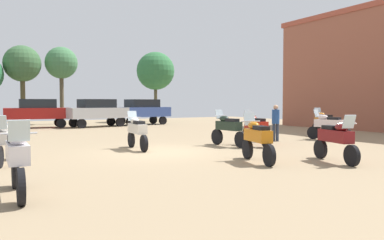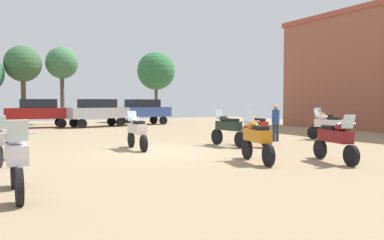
% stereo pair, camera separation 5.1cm
% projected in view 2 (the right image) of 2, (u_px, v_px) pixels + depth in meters
% --- Properties ---
extents(ground_plane, '(44.00, 52.00, 0.02)m').
position_uv_depth(ground_plane, '(159.00, 152.00, 13.88)').
color(ground_plane, '#9A8261').
extents(motorcycle_1, '(0.76, 2.20, 1.45)m').
position_uv_depth(motorcycle_1, '(329.00, 125.00, 18.08)').
color(motorcycle_1, black).
rests_on(motorcycle_1, ground).
extents(motorcycle_2, '(0.62, 2.21, 1.50)m').
position_uv_depth(motorcycle_2, '(16.00, 158.00, 7.35)').
color(motorcycle_2, black).
rests_on(motorcycle_2, ground).
extents(motorcycle_3, '(0.70, 2.27, 1.49)m').
position_uv_depth(motorcycle_3, '(256.00, 128.00, 15.95)').
color(motorcycle_3, black).
rests_on(motorcycle_3, ground).
extents(motorcycle_7, '(0.79, 2.13, 1.51)m').
position_uv_depth(motorcycle_7, '(324.00, 123.00, 19.94)').
color(motorcycle_7, black).
rests_on(motorcycle_7, ground).
extents(motorcycle_8, '(0.77, 2.11, 1.46)m').
position_uv_depth(motorcycle_8, '(257.00, 138.00, 11.50)').
color(motorcycle_8, black).
rests_on(motorcycle_8, ground).
extents(motorcycle_9, '(0.81, 2.13, 1.45)m').
position_uv_depth(motorcycle_9, '(335.00, 139.00, 11.48)').
color(motorcycle_9, black).
rests_on(motorcycle_9, ground).
extents(motorcycle_10, '(0.62, 2.19, 1.45)m').
position_uv_depth(motorcycle_10, '(137.00, 131.00, 14.65)').
color(motorcycle_10, black).
rests_on(motorcycle_10, ground).
extents(motorcycle_11, '(0.62, 2.17, 1.49)m').
position_uv_depth(motorcycle_11, '(228.00, 128.00, 15.73)').
color(motorcycle_11, black).
rests_on(motorcycle_11, ground).
extents(motorcycle_13, '(0.82, 2.12, 1.44)m').
position_uv_depth(motorcycle_13, '(5.00, 140.00, 11.25)').
color(motorcycle_13, black).
rests_on(motorcycle_13, ground).
extents(car_2, '(4.51, 2.38, 2.00)m').
position_uv_depth(car_2, '(143.00, 110.00, 30.35)').
color(car_2, black).
rests_on(car_2, ground).
extents(car_3, '(4.42, 2.11, 2.00)m').
position_uv_depth(car_3, '(38.00, 111.00, 26.71)').
color(car_3, black).
rests_on(car_3, ground).
extents(car_4, '(4.53, 2.44, 2.00)m').
position_uv_depth(car_4, '(97.00, 111.00, 27.73)').
color(car_4, black).
rests_on(car_4, ground).
extents(person_3, '(0.44, 0.44, 1.67)m').
position_uv_depth(person_3, '(276.00, 120.00, 17.59)').
color(person_3, '#283245').
rests_on(person_3, ground).
extents(tree_1, '(2.81, 2.81, 6.17)m').
position_uv_depth(tree_1, '(23.00, 64.00, 29.81)').
color(tree_1, brown).
rests_on(tree_1, ground).
extents(tree_5, '(2.57, 2.57, 6.26)m').
position_uv_depth(tree_5, '(62.00, 64.00, 31.23)').
color(tree_5, brown).
rests_on(tree_5, ground).
extents(tree_6, '(3.47, 3.47, 6.38)m').
position_uv_depth(tree_6, '(156.00, 71.00, 35.33)').
color(tree_6, brown).
rests_on(tree_6, ground).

